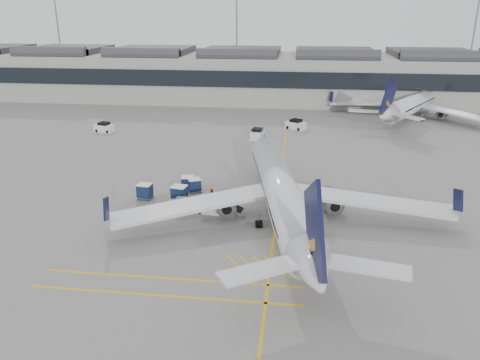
# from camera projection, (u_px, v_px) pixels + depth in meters

# --- Properties ---
(ground) EXTENTS (220.00, 220.00, 0.00)m
(ground) POSITION_uv_depth(u_px,v_px,m) (178.00, 226.00, 48.52)
(ground) COLOR gray
(ground) RESTS_ON ground
(terminal) EXTENTS (200.00, 20.45, 12.40)m
(terminal) POSITION_uv_depth(u_px,v_px,m) (250.00, 75.00, 113.45)
(terminal) COLOR #9E9E99
(terminal) RESTS_ON ground
(light_masts) EXTENTS (113.00, 0.60, 25.45)m
(light_masts) POSITION_uv_depth(u_px,v_px,m) (249.00, 36.00, 123.90)
(light_masts) COLOR slate
(light_masts) RESTS_ON ground
(apron_markings) EXTENTS (0.25, 60.00, 0.01)m
(apron_markings) POSITION_uv_depth(u_px,v_px,m) (279.00, 194.00, 56.69)
(apron_markings) COLOR gold
(apron_markings) RESTS_ON ground
(airliner_main) EXTENTS (35.15, 38.74, 10.38)m
(airliner_main) POSITION_uv_depth(u_px,v_px,m) (281.00, 193.00, 48.94)
(airliner_main) COLOR silver
(airliner_main) RESTS_ON ground
(airliner_far) EXTENTS (30.98, 34.17, 10.15)m
(airliner_far) POSITION_uv_depth(u_px,v_px,m) (414.00, 104.00, 95.52)
(airliner_far) COLOR silver
(airliner_far) RESTS_ON ground
(belt_loader) EXTENTS (5.39, 2.32, 2.15)m
(belt_loader) POSITION_uv_depth(u_px,v_px,m) (215.00, 207.00, 51.49)
(belt_loader) COLOR silver
(belt_loader) RESTS_ON ground
(baggage_cart_a) EXTENTS (2.02, 1.88, 1.70)m
(baggage_cart_a) POSITION_uv_depth(u_px,v_px,m) (194.00, 185.00, 57.19)
(baggage_cart_a) COLOR gray
(baggage_cart_a) RESTS_ON ground
(baggage_cart_b) EXTENTS (2.01, 1.75, 1.88)m
(baggage_cart_b) POSITION_uv_depth(u_px,v_px,m) (179.00, 193.00, 54.40)
(baggage_cart_b) COLOR gray
(baggage_cart_b) RESTS_ON ground
(baggage_cart_c) EXTENTS (1.94, 1.71, 1.77)m
(baggage_cart_c) POSITION_uv_depth(u_px,v_px,m) (188.00, 183.00, 57.78)
(baggage_cart_c) COLOR gray
(baggage_cart_c) RESTS_ON ground
(baggage_cart_d) EXTENTS (1.88, 1.60, 1.83)m
(baggage_cart_d) POSITION_uv_depth(u_px,v_px,m) (145.00, 191.00, 55.15)
(baggage_cart_d) COLOR gray
(baggage_cart_d) RESTS_ON ground
(ramp_agent_a) EXTENTS (0.70, 0.74, 1.69)m
(ramp_agent_a) POSITION_uv_depth(u_px,v_px,m) (222.00, 198.00, 53.45)
(ramp_agent_a) COLOR orange
(ramp_agent_a) RESTS_ON ground
(ramp_agent_b) EXTENTS (1.15, 1.03, 1.96)m
(ramp_agent_b) POSITION_uv_depth(u_px,v_px,m) (211.00, 196.00, 53.56)
(ramp_agent_b) COLOR #EC550C
(ramp_agent_b) RESTS_ON ground
(pushback_tug) EXTENTS (2.68, 1.73, 1.46)m
(pushback_tug) POSITION_uv_depth(u_px,v_px,m) (182.00, 205.00, 51.91)
(pushback_tug) COLOR #55594C
(pushback_tug) RESTS_ON ground
(safety_cone_nose) EXTENTS (0.37, 0.37, 0.52)m
(safety_cone_nose) POSITION_uv_depth(u_px,v_px,m) (263.00, 161.00, 68.56)
(safety_cone_nose) COLOR #F24C0A
(safety_cone_nose) RESTS_ON ground
(safety_cone_engine) EXTENTS (0.34, 0.34, 0.47)m
(safety_cone_engine) POSITION_uv_depth(u_px,v_px,m) (334.00, 205.00, 53.01)
(safety_cone_engine) COLOR #F24C0A
(safety_cone_engine) RESTS_ON ground
(service_van_left) EXTENTS (3.73, 2.41, 1.77)m
(service_van_left) POSITION_uv_depth(u_px,v_px,m) (104.00, 128.00, 85.42)
(service_van_left) COLOR silver
(service_van_left) RESTS_ON ground
(service_van_mid) EXTENTS (2.38, 3.85, 1.85)m
(service_van_mid) POSITION_uv_depth(u_px,v_px,m) (257.00, 134.00, 80.84)
(service_van_mid) COLOR silver
(service_van_mid) RESTS_ON ground
(service_van_right) EXTENTS (4.10, 3.58, 1.90)m
(service_van_right) POSITION_uv_depth(u_px,v_px,m) (296.00, 125.00, 87.25)
(service_van_right) COLOR silver
(service_van_right) RESTS_ON ground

